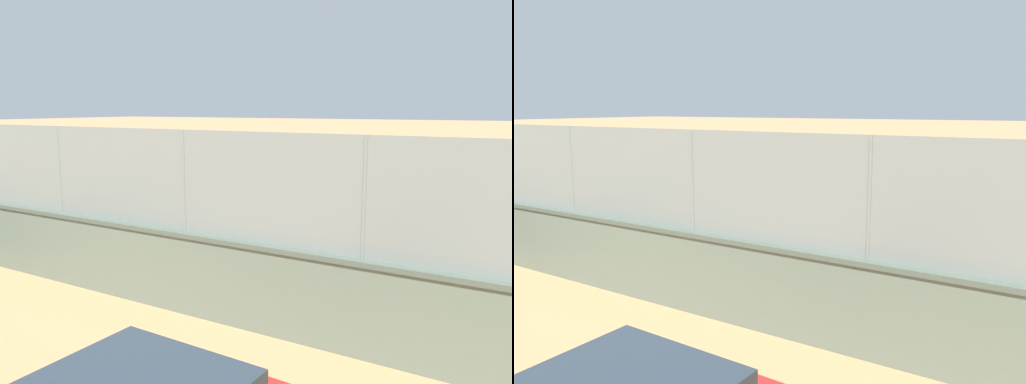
{
  "view_description": "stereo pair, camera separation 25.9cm",
  "coord_description": "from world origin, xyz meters",
  "views": [
    {
      "loc": [
        -6.44,
        18.09,
        3.55
      ],
      "look_at": [
        0.26,
        6.13,
        1.3
      ],
      "focal_mm": 36.29,
      "sensor_mm": 36.0,
      "label": 1
    },
    {
      "loc": [
        -6.66,
        17.96,
        3.55
      ],
      "look_at": [
        0.26,
        6.13,
        1.3
      ],
      "focal_mm": 36.29,
      "sensor_mm": 36.0,
      "label": 2
    }
  ],
  "objects": [
    {
      "name": "player_baseline_waiting",
      "position": [
        0.69,
        -0.14,
        0.87
      ],
      "size": [
        0.78,
        1.12,
        1.48
      ],
      "color": "black",
      "rests_on": "ground_plane"
    },
    {
      "name": "player_near_wall_returning",
      "position": [
        -4.97,
        4.62,
        0.92
      ],
      "size": [
        0.72,
        1.17,
        1.56
      ],
      "color": "navy",
      "rests_on": "ground_plane"
    },
    {
      "name": "perimeter_wall",
      "position": [
        2.01,
        11.03,
        0.73
      ],
      "size": [
        32.27,
        1.37,
        1.45
      ],
      "color": "slate",
      "rests_on": "ground_plane"
    },
    {
      "name": "ground_plane",
      "position": [
        0.0,
        0.0,
        0.0
      ],
      "size": [
        260.0,
        260.0,
        0.0
      ],
      "primitive_type": "plane",
      "color": "tan"
    },
    {
      "name": "sports_ball",
      "position": [
        2.62,
        4.03,
        0.04
      ],
      "size": [
        0.08,
        0.08,
        0.08
      ],
      "primitive_type": "sphere",
      "color": "yellow",
      "rests_on": "ground_plane"
    },
    {
      "name": "fence_panel_on_wall",
      "position": [
        2.01,
        11.03,
        2.31
      ],
      "size": [
        31.68,
        1.07,
        1.74
      ],
      "color": "gray",
      "rests_on": "perimeter_wall"
    },
    {
      "name": "player_at_service_line",
      "position": [
        2.75,
        3.21,
        1.01
      ],
      "size": [
        0.91,
        1.02,
        1.7
      ],
      "color": "#591919",
      "rests_on": "ground_plane"
    }
  ]
}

